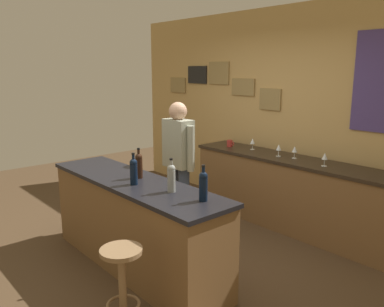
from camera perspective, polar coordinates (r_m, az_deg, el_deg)
name	(u,v)px	position (r m, az deg, el deg)	size (l,w,h in m)	color
ground_plane	(167,254)	(4.43, -3.71, -14.42)	(10.00, 10.00, 0.00)	#4C3823
back_wall	(285,112)	(5.46, 13.37, 5.90)	(6.00, 0.09, 2.80)	tan
bar_counter	(135,224)	(4.03, -8.37, -10.13)	(2.35, 0.60, 0.92)	brown
side_counter	(288,192)	(5.13, 13.87, -5.53)	(2.78, 0.56, 0.90)	brown
bartender	(178,160)	(4.58, -2.01, -1.02)	(0.52, 0.21, 1.62)	#384766
bar_stool	(122,276)	(3.13, -10.16, -17.16)	(0.32, 0.32, 0.68)	olive
wine_bottle_a	(139,165)	(3.91, -7.76, -1.63)	(0.07, 0.07, 0.31)	black
wine_bottle_b	(134,171)	(3.70, -8.52, -2.47)	(0.07, 0.07, 0.31)	black
wine_bottle_c	(171,177)	(3.45, -3.04, -3.45)	(0.07, 0.07, 0.31)	#999E99
wine_bottle_d	(203,185)	(3.21, 1.66, -4.62)	(0.07, 0.07, 0.31)	black
wine_glass_a	(253,142)	(5.43, 8.84, 1.73)	(0.07, 0.07, 0.16)	silver
wine_glass_b	(279,148)	(5.05, 12.55, 0.81)	(0.07, 0.07, 0.16)	silver
wine_glass_c	(295,150)	(4.99, 14.76, 0.54)	(0.07, 0.07, 0.16)	silver
wine_glass_d	(325,157)	(4.68, 18.82, -0.45)	(0.07, 0.07, 0.16)	silver
coffee_mug	(230,143)	(5.59, 5.55, 1.48)	(0.13, 0.08, 0.09)	#B2332D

